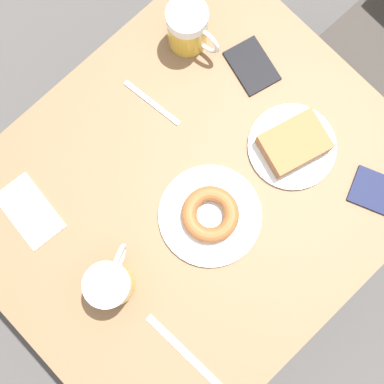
{
  "coord_description": "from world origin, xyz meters",
  "views": [
    {
      "loc": [
        0.15,
        -0.14,
        1.91
      ],
      "look_at": [
        0.0,
        0.0,
        0.73
      ],
      "focal_mm": 50.0,
      "sensor_mm": 36.0,
      "label": 1
    }
  ],
  "objects": [
    {
      "name": "beer_mug_center",
      "position": [
        0.03,
        -0.26,
        0.77
      ],
      "size": [
        0.1,
        0.13,
        0.13
      ],
      "color": "gold",
      "rests_on": "table"
    },
    {
      "name": "passport_far_edge",
      "position": [
        -0.12,
        0.31,
        0.71
      ],
      "size": [
        0.14,
        0.12,
        0.01
      ],
      "rotation": [
        0.0,
        0.0,
        4.47
      ],
      "color": "black",
      "rests_on": "table"
    },
    {
      "name": "passport_near_edge",
      "position": [
        0.29,
        0.31,
        0.71
      ],
      "size": [
        0.15,
        0.13,
        0.01
      ],
      "rotation": [
        0.0,
        0.0,
        5.13
      ],
      "color": "#141938",
      "rests_on": "table"
    },
    {
      "name": "beer_mug_left",
      "position": [
        -0.28,
        0.25,
        0.77
      ],
      "size": [
        0.14,
        0.1,
        0.13
      ],
      "color": "gold",
      "rests_on": "table"
    },
    {
      "name": "plate_with_donut",
      "position": [
        0.07,
        -0.01,
        0.72
      ],
      "size": [
        0.23,
        0.23,
        0.04
      ],
      "color": "silver",
      "rests_on": "table"
    },
    {
      "name": "napkin_folded",
      "position": [
        -0.22,
        -0.29,
        0.71
      ],
      "size": [
        0.17,
        0.1,
        0.0
      ],
      "rotation": [
        0.0,
        0.0,
        6.2
      ],
      "color": "white",
      "rests_on": "table"
    },
    {
      "name": "table",
      "position": [
        0.0,
        0.0,
        0.65
      ],
      "size": [
        0.82,
        0.97,
        0.71
      ],
      "color": "brown",
      "rests_on": "ground_plane"
    },
    {
      "name": "knife",
      "position": [
        0.24,
        -0.25,
        0.71
      ],
      "size": [
        0.22,
        0.03,
        0.0
      ],
      "rotation": [
        0.0,
        0.0,
        1.62
      ],
      "color": "silver",
      "rests_on": "table"
    },
    {
      "name": "ground_plane",
      "position": [
        0.0,
        0.0,
        0.0
      ],
      "size": [
        8.0,
        8.0,
        0.0
      ],
      "primitive_type": "plane",
      "color": "#474442"
    },
    {
      "name": "plate_with_cake",
      "position": [
        0.08,
        0.24,
        0.73
      ],
      "size": [
        0.2,
        0.2,
        0.05
      ],
      "color": "silver",
      "rests_on": "table"
    },
    {
      "name": "fork",
      "position": [
        -0.22,
        0.08,
        0.71
      ],
      "size": [
        0.16,
        0.03,
        0.0
      ],
      "rotation": [
        0.0,
        0.0,
        4.84
      ],
      "color": "silver",
      "rests_on": "table"
    }
  ]
}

